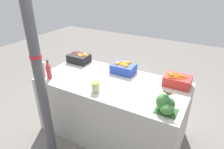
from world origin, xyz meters
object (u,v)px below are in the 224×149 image
(juice_bottle_ruby, at_px, (49,71))
(pickle_jar, at_px, (96,87))
(carrot_crate, at_px, (177,80))
(orange_crate, at_px, (123,67))
(broccoli_pile, at_px, (165,104))
(juice_bottle_cloudy, at_px, (42,68))
(support_pole, at_px, (37,62))
(apple_crate, at_px, (80,57))
(sparrow_bird, at_px, (168,93))

(juice_bottle_ruby, distance_m, pickle_jar, 0.73)
(carrot_crate, height_order, juice_bottle_ruby, juice_bottle_ruby)
(orange_crate, distance_m, carrot_crate, 0.75)
(carrot_crate, distance_m, broccoli_pile, 0.60)
(juice_bottle_ruby, bearing_deg, juice_bottle_cloudy, 180.00)
(support_pole, relative_size, carrot_crate, 7.98)
(support_pole, xyz_separation_m, broccoli_pile, (1.23, 0.45, -0.37))
(support_pole, xyz_separation_m, apple_crate, (-0.29, 1.05, -0.37))
(support_pole, xyz_separation_m, carrot_crate, (1.22, 1.05, -0.38))
(pickle_jar, bearing_deg, sparrow_bird, 2.44)
(carrot_crate, bearing_deg, apple_crate, 179.85)
(broccoli_pile, relative_size, juice_bottle_cloudy, 0.75)
(broccoli_pile, bearing_deg, juice_bottle_cloudy, -178.64)
(support_pole, xyz_separation_m, sparrow_bird, (1.24, 0.46, -0.24))
(support_pole, distance_m, pickle_jar, 0.71)
(sparrow_bird, bearing_deg, orange_crate, -40.02)
(support_pole, relative_size, apple_crate, 7.98)
(orange_crate, bearing_deg, juice_bottle_cloudy, -144.63)
(support_pole, bearing_deg, sparrow_bird, 20.48)
(pickle_jar, bearing_deg, apple_crate, 138.64)
(sparrow_bird, bearing_deg, broccoli_pile, 43.40)
(orange_crate, relative_size, juice_bottle_ruby, 1.23)
(orange_crate, relative_size, broccoli_pile, 1.44)
(broccoli_pile, xyz_separation_m, sparrow_bird, (0.01, 0.01, 0.13))
(apple_crate, bearing_deg, broccoli_pile, -21.53)
(orange_crate, xyz_separation_m, sparrow_bird, (0.77, -0.58, 0.14))
(carrot_crate, relative_size, broccoli_pile, 1.44)
(juice_bottle_ruby, height_order, sparrow_bird, juice_bottle_ruby)
(support_pole, distance_m, apple_crate, 1.15)
(support_pole, relative_size, pickle_jar, 20.71)
(orange_crate, distance_m, pickle_jar, 0.62)
(apple_crate, height_order, broccoli_pile, broccoli_pile)
(carrot_crate, height_order, sparrow_bird, sparrow_bird)
(carrot_crate, relative_size, juice_bottle_ruby, 1.23)
(juice_bottle_cloudy, relative_size, sparrow_bird, 2.21)
(support_pole, height_order, sparrow_bird, support_pole)
(juice_bottle_cloudy, bearing_deg, carrot_crate, 21.08)
(juice_bottle_ruby, xyz_separation_m, pickle_jar, (0.72, 0.02, -0.05))
(orange_crate, xyz_separation_m, juice_bottle_cloudy, (-0.90, -0.64, 0.05))
(juice_bottle_cloudy, bearing_deg, pickle_jar, 1.22)
(apple_crate, bearing_deg, carrot_crate, -0.15)
(support_pole, bearing_deg, juice_bottle_ruby, 126.99)
(apple_crate, xyz_separation_m, sparrow_bird, (1.53, -0.59, 0.14))
(juice_bottle_ruby, bearing_deg, carrot_crate, 22.54)
(support_pole, relative_size, sparrow_bird, 18.96)
(juice_bottle_ruby, bearing_deg, pickle_jar, 1.42)
(apple_crate, bearing_deg, support_pole, -74.50)
(orange_crate, height_order, pickle_jar, orange_crate)
(apple_crate, distance_m, broccoli_pile, 1.63)
(apple_crate, distance_m, juice_bottle_cloudy, 0.65)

